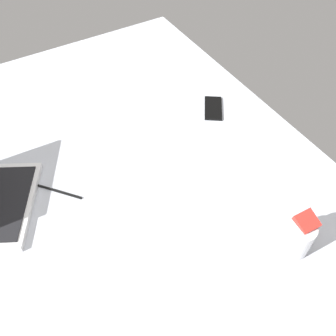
# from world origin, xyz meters

# --- Properties ---
(bed_mattress) EXTENTS (1.80, 1.40, 0.18)m
(bed_mattress) POSITION_xyz_m (0.00, 0.00, 0.09)
(bed_mattress) COLOR #B7BCC6
(bed_mattress) RESTS_ON ground
(snack_cup) EXTENTS (0.09, 0.10, 0.14)m
(snack_cup) POSITION_xyz_m (-0.48, -0.34, 0.24)
(snack_cup) COLOR silver
(snack_cup) RESTS_ON bed_mattress
(cell_phone) EXTENTS (0.15, 0.14, 0.01)m
(cell_phone) POSITION_xyz_m (0.15, -0.50, 0.18)
(cell_phone) COLOR black
(cell_phone) RESTS_ON bed_mattress
(charger_cable) EXTENTS (0.13, 0.11, 0.01)m
(charger_cable) POSITION_xyz_m (0.06, 0.18, 0.18)
(charger_cable) COLOR black
(charger_cable) RESTS_ON bed_mattress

